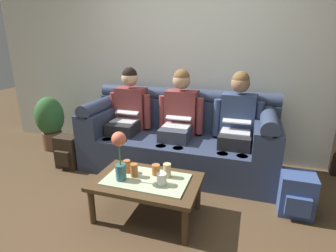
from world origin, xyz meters
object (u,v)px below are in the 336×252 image
object	(u,v)px
person_left	(128,113)
cup_far_left	(167,170)
person_right	(237,122)
cup_near_right	(156,170)
flower_vase	(120,152)
couch	(179,139)
cup_far_center	(134,170)
backpack_right	(296,194)
cup_far_right	(127,166)
person_middle	(179,117)
backpack_left	(68,152)
potted_plant	(50,121)
coffee_table	(147,184)
cup_near_left	(162,179)

from	to	relation	value
person_left	cup_far_left	world-z (taller)	person_left
person_right	cup_near_right	xyz separation A→B (m)	(-0.63, -0.95, -0.23)
flower_vase	couch	bearing A→B (deg)	79.72
person_left	cup_far_center	xyz separation A→B (m)	(0.56, -1.04, -0.22)
couch	backpack_right	world-z (taller)	couch
cup_far_right	backpack_right	distance (m)	1.58
person_middle	cup_far_right	world-z (taller)	person_middle
flower_vase	cup_far_left	size ratio (longest dim) A/B	3.51
backpack_left	potted_plant	bearing A→B (deg)	144.36
person_middle	cup_far_center	xyz separation A→B (m)	(-0.12, -1.04, -0.22)
coffee_table	backpack_left	xyz separation A→B (m)	(-1.32, 0.61, -0.12)
backpack_left	coffee_table	bearing A→B (deg)	-24.87
person_right	backpack_right	bearing A→B (deg)	-43.86
cup_near_right	potted_plant	bearing A→B (deg)	154.37
couch	cup_far_right	bearing A→B (deg)	-102.35
cup_far_left	backpack_right	xyz separation A→B (m)	(1.13, 0.37, -0.25)
flower_vase	cup_near_right	bearing A→B (deg)	34.96
cup_near_left	backpack_left	bearing A→B (deg)	155.89
person_left	potted_plant	distance (m)	1.28
couch	potted_plant	xyz separation A→B (m)	(-1.94, 0.00, 0.06)
coffee_table	cup_far_left	bearing A→B (deg)	29.76
couch	backpack_left	xyz separation A→B (m)	(-1.32, -0.44, -0.17)
person_left	backpack_left	xyz separation A→B (m)	(-0.64, -0.44, -0.46)
cup_far_left	potted_plant	world-z (taller)	potted_plant
flower_vase	cup_far_left	xyz separation A→B (m)	(0.37, 0.17, -0.20)
couch	potted_plant	world-z (taller)	couch
person_right	coffee_table	bearing A→B (deg)	-122.96
backpack_left	person_middle	bearing A→B (deg)	18.39
cup_near_right	cup_far_center	distance (m)	0.20
person_left	person_middle	distance (m)	0.68
cup_near_left	cup_far_right	distance (m)	0.39
backpack_left	cup_near_right	bearing A→B (deg)	-20.43
person_right	cup_far_left	xyz separation A→B (m)	(-0.52, -0.96, -0.22)
backpack_left	cup_far_left	bearing A→B (deg)	-19.33
coffee_table	couch	bearing A→B (deg)	90.00
flower_vase	cup_far_left	bearing A→B (deg)	25.13
couch	person_right	xyz separation A→B (m)	(0.68, -0.00, 0.29)
couch	flower_vase	world-z (taller)	couch
coffee_table	backpack_left	distance (m)	1.46
person_left	cup_far_center	distance (m)	1.20
backpack_left	cup_near_left	bearing A→B (deg)	-24.11
cup_far_left	backpack_right	world-z (taller)	cup_far_left
flower_vase	backpack_left	size ratio (longest dim) A/B	1.08
person_left	cup_near_right	xyz separation A→B (m)	(0.73, -0.95, -0.23)
cup_far_center	cup_near_left	bearing A→B (deg)	-12.40
person_right	person_middle	bearing A→B (deg)	179.97
person_left	coffee_table	world-z (taller)	person_left
cup_far_right	potted_plant	bearing A→B (deg)	150.03
cup_far_left	backpack_left	bearing A→B (deg)	160.67
couch	cup_far_right	xyz separation A→B (m)	(-0.22, -0.99, 0.07)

